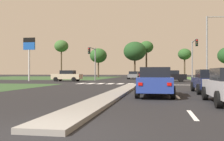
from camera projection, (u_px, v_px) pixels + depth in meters
The scene contains 33 objects.
ground_plane at pixel (139, 82), 35.03m from camera, with size 200.00×200.00×0.00m, color black.
grass_verge_far_left at pixel (40, 78), 63.55m from camera, with size 35.00×35.00×0.01m, color #2D4C28.
median_island_near at pixel (118, 92), 16.31m from camera, with size 1.20×22.00×0.14m, color gray.
median_island_far at pixel (147, 78), 59.66m from camera, with size 1.20×36.00×0.14m, color gray.
lane_dash_near at pixel (192, 115), 8.10m from camera, with size 0.14×2.00×0.01m, color silver.
lane_dash_second at pixel (178, 97), 14.01m from camera, with size 0.14×2.00×0.01m, color silver.
lane_dash_third at pixel (172, 90), 19.92m from camera, with size 0.14×2.00×0.01m, color silver.
lane_dash_fourth at pixel (169, 86), 25.83m from camera, with size 0.14×2.00×0.01m, color silver.
lane_dash_fifth at pixel (167, 83), 31.75m from camera, with size 0.14×2.00×0.01m, color silver.
stop_bar_near at pixel (171, 85), 27.48m from camera, with size 6.40×0.50×0.01m, color silver.
crosswalk_bar_near at pixel (82, 83), 31.01m from camera, with size 0.70×2.80×0.01m, color silver.
crosswalk_bar_second at pixel (91, 83), 30.81m from camera, with size 0.70×2.80×0.01m, color silver.
crosswalk_bar_third at pixel (101, 84), 30.61m from camera, with size 0.70×2.80×0.01m, color silver.
crosswalk_bar_fourth at pixel (110, 84), 30.42m from camera, with size 0.70×2.80×0.01m, color silver.
crosswalk_bar_fifth at pixel (120, 84), 30.22m from camera, with size 0.70×2.80×0.01m, color silver.
crosswalk_bar_sixth at pixel (130, 84), 30.02m from camera, with size 0.70×2.80×0.01m, color silver.
car_blue_near at pixel (155, 82), 14.51m from camera, with size 1.97×4.56×1.58m.
car_navy_third at pixel (210, 81), 16.74m from camera, with size 2.03×4.49×1.49m.
car_red_fourth at pixel (222, 77), 32.30m from camera, with size 4.15×1.98×1.53m.
car_beige_fifth at pixel (67, 76), 38.58m from camera, with size 4.28×2.07×1.59m.
car_maroon_sixth at pixel (137, 75), 59.80m from camera, with size 2.06×4.37×1.50m.
car_black_seventh at pixel (171, 76), 36.39m from camera, with size 4.24×1.99×1.58m.
car_grey_eighth at pixel (133, 75), 50.78m from camera, with size 2.05×4.17×1.49m.
traffic_signal_far_right at pixel (194, 53), 38.50m from camera, with size 0.32×5.10×6.08m.
traffic_signal_far_left at pixel (93, 58), 41.36m from camera, with size 0.32×4.16×5.29m.
street_lamp_second at pixel (209, 45), 31.86m from camera, with size 2.76×0.46×8.09m.
pedestrian_at_median at pixel (143, 72), 46.52m from camera, with size 0.34×0.34×1.87m.
fuel_price_totem at pixel (29, 49), 39.39m from camera, with size 1.80×0.24×6.48m.
treeline_near at pixel (61, 46), 66.01m from camera, with size 3.49×3.49×9.36m.
treeline_second at pixel (98, 56), 66.15m from camera, with size 4.27×4.27×7.31m.
treeline_third at pixel (135, 51), 63.24m from camera, with size 5.38×5.38×8.65m.
treeline_fourth at pixel (146, 47), 65.27m from camera, with size 3.44×3.44×9.04m.
treeline_fifth at pixel (185, 54), 65.10m from camera, with size 3.24×3.24×7.16m.
Camera 1 is at (2.47, -5.14, 1.32)m, focal length 42.40 mm.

